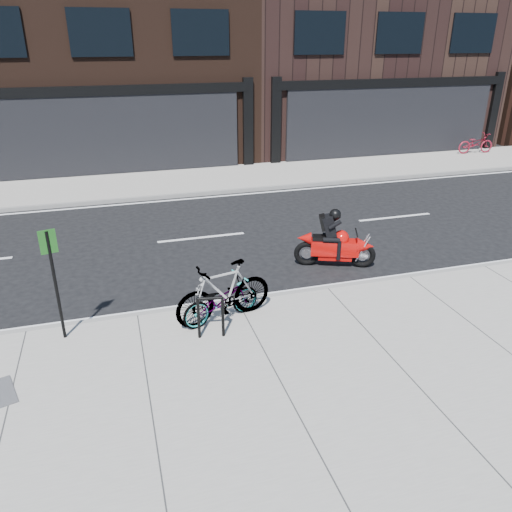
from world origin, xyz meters
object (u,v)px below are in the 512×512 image
object	(u,v)px
bicycle_far	(476,143)
motorcycle	(339,243)
bike_rack	(211,314)
sign_post	(54,276)
bicycle_front	(221,300)
bicycle_rear	(224,292)

from	to	relation	value
bicycle_far	motorcycle	bearing A→B (deg)	133.07
bike_rack	motorcycle	distance (m)	4.29
bike_rack	sign_post	size ratio (longest dim) A/B	0.39
bike_rack	bicycle_front	distance (m)	0.61
bicycle_rear	bicycle_far	size ratio (longest dim) A/B	1.12
bicycle_front	motorcycle	distance (m)	3.76
bicycle_front	motorcycle	xyz separation A→B (m)	(3.27, 1.85, 0.04)
bicycle_rear	bike_rack	bearing A→B (deg)	-47.89
motorcycle	bicycle_far	world-z (taller)	motorcycle
bike_rack	motorcycle	size ratio (longest dim) A/B	0.43
motorcycle	bicycle_rear	bearing A→B (deg)	-128.22
bike_rack	bicycle_rear	world-z (taller)	bicycle_rear
bicycle_rear	motorcycle	bearing A→B (deg)	106.69
bicycle_far	sign_post	xyz separation A→B (m)	(-17.33, -10.99, 0.77)
bike_rack	bicycle_rear	distance (m)	0.65
bicycle_front	bicycle_rear	size ratio (longest dim) A/B	0.83
bicycle_front	bicycle_far	world-z (taller)	bicycle_far
bicycle_rear	sign_post	xyz separation A→B (m)	(-2.89, 0.20, 0.64)
bike_rack	sign_post	world-z (taller)	sign_post
bicycle_rear	motorcycle	world-z (taller)	motorcycle
bicycle_rear	bicycle_far	distance (m)	18.27
bike_rack	motorcycle	world-z (taller)	motorcycle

